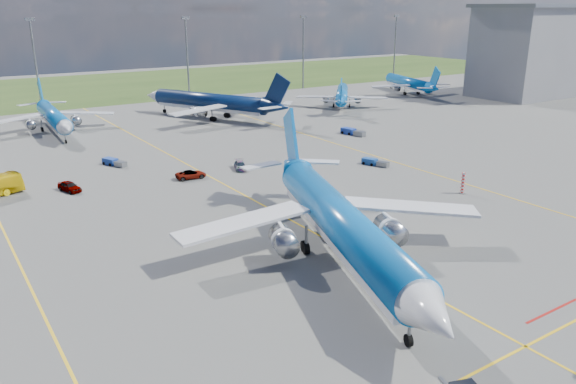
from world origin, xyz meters
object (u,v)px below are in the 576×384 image
bg_jet_n (211,118)px  bg_jet_ene (408,94)px  warning_post (463,183)px  baggage_tug_c (114,162)px  baggage_tug_w (374,162)px  baggage_tug_e (352,132)px  service_car_c (240,166)px  bg_jet_ne (342,106)px  main_airliner (341,262)px  bg_jet_nnw (56,132)px  service_car_b (191,174)px  service_car_a (70,186)px

bg_jet_n → bg_jet_ene: bg_jet_n is taller
warning_post → baggage_tug_c: bearing=131.0°
baggage_tug_w → baggage_tug_e: size_ratio=0.83×
baggage_tug_w → baggage_tug_c: baggage_tug_c is taller
warning_post → bg_jet_n: 71.23m
bg_jet_n → bg_jet_ene: 68.52m
warning_post → service_car_c: 34.53m
bg_jet_n → baggage_tug_w: size_ratio=9.10×
baggage_tug_c → bg_jet_ne: bearing=-2.2°
bg_jet_ene → baggage_tug_c: 105.59m
bg_jet_ne → main_airliner: size_ratio=0.72×
main_airliner → baggage_tug_e: (40.20, 46.51, 0.59)m
baggage_tug_c → main_airliner: bearing=-103.7°
warning_post → baggage_tug_e: bearing=72.8°
bg_jet_n → baggage_tug_w: bearing=68.4°
warning_post → service_car_c: size_ratio=0.69×
warning_post → main_airliner: (-28.37, -8.22, -1.50)m
main_airliner → bg_jet_ne: bearing=70.4°
bg_jet_ne → bg_jet_ene: bearing=-127.9°
baggage_tug_c → bg_jet_nnw: bearing=71.2°
bg_jet_ne → service_car_c: bearing=76.7°
service_car_b → baggage_tug_e: bearing=-70.5°
bg_jet_ene → main_airliner: 124.08m
bg_jet_nnw → bg_jet_ene: size_ratio=1.01×
service_car_c → baggage_tug_w: 22.17m
bg_jet_nnw → baggage_tug_e: 62.22m
bg_jet_nnw → bg_jet_ne: size_ratio=1.08×
main_airliner → service_car_b: bearing=109.9°
warning_post → bg_jet_nnw: size_ratio=0.08×
main_airliner → service_car_c: size_ratio=10.71×
bg_jet_nnw → service_car_a: (-7.22, -43.26, 0.72)m
baggage_tug_e → warning_post: bearing=-118.4°
service_car_a → service_car_b: service_car_a is taller
service_car_c → baggage_tug_c: service_car_c is taller
bg_jet_n → service_car_b: bg_jet_n is taller
service_car_b → baggage_tug_c: bearing=33.1°
main_airliner → bg_jet_nnw: bearing=116.2°
main_airliner → baggage_tug_w: bearing=62.2°
main_airliner → baggage_tug_e: main_airliner is taller
service_car_a → service_car_c: 26.01m
bg_jet_nnw → baggage_tug_c: bg_jet_nnw is taller
bg_jet_nnw → baggage_tug_c: size_ratio=7.37×
bg_jet_ne → service_car_c: (-52.72, -39.66, 0.63)m
service_car_a → baggage_tug_c: size_ratio=0.86×
main_airliner → warning_post: bearing=35.3°
baggage_tug_e → service_car_c: bearing=-173.5°
bg_jet_n → bg_jet_ne: size_ratio=1.28×
bg_jet_ene → service_car_c: 96.08m
bg_jet_nnw → baggage_tug_e: bearing=-32.8°
service_car_a → service_car_b: (17.03, -3.67, -0.07)m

